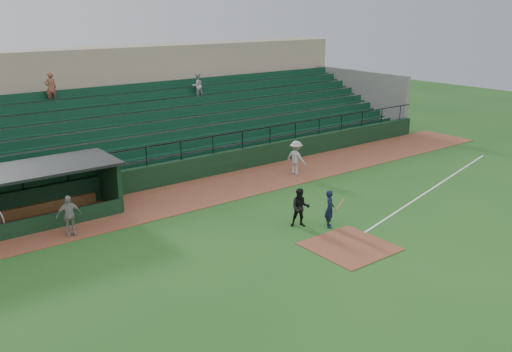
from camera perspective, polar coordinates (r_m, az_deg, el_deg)
ground at (r=22.10m, az=7.93°, el=-6.53°), size 90.00×90.00×0.00m
warning_track at (r=27.88m, az=-3.74°, el=-1.27°), size 40.00×4.00×0.03m
home_plate_dirt at (r=21.47m, az=9.83°, el=-7.32°), size 3.00×3.00×0.03m
foul_line at (r=28.64m, az=17.62°, el=-1.59°), size 17.49×4.44×0.01m
stadium_structure at (r=34.46m, az=-11.69°, el=5.93°), size 38.00×13.08×6.40m
dugout at (r=25.27m, az=-24.61°, el=-1.68°), size 8.90×3.20×2.42m
batter_at_plate at (r=22.93m, az=7.78°, el=-3.43°), size 1.13×0.72×1.62m
umpire at (r=22.84m, az=4.70°, el=-3.35°), size 1.03×0.99×1.68m
runner at (r=29.90m, az=4.25°, el=1.93°), size 0.95×1.35×1.90m
dugout_player_a at (r=23.06m, az=-19.12°, el=-3.97°), size 1.04×0.53×1.70m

